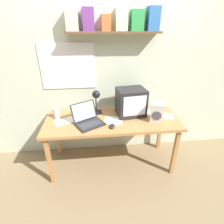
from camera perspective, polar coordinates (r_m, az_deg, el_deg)
name	(u,v)px	position (r m, az deg, el deg)	size (l,w,h in m)	color
ground_plane	(112,162)	(2.60, 0.00, -16.09)	(12.00, 12.00, 0.00)	#8B7352
back_wall	(109,63)	(2.35, -1.10, 15.73)	(5.60, 0.24, 2.60)	beige
corner_desk	(112,123)	(2.21, 0.00, -3.75)	(1.65, 0.65, 0.71)	#B67B46
crt_monitor	(131,102)	(2.23, 6.19, 3.23)	(0.38, 0.33, 0.35)	#232326
laptop	(87,118)	(2.09, -8.02, -2.10)	(0.42, 0.41, 0.23)	#232326
desk_lamp	(96,99)	(2.22, -5.18, 4.20)	(0.14, 0.18, 0.33)	black
juice_glass	(57,114)	(2.28, -17.60, -0.48)	(0.08, 0.08, 0.13)	white
space_heater	(157,112)	(2.16, 14.39, -0.06)	(0.18, 0.18, 0.23)	silver
computer_mouse	(112,126)	(2.00, 0.00, -4.62)	(0.07, 0.11, 0.03)	#232326
loose_paper_near_laptop	(113,120)	(2.15, 0.39, -2.74)	(0.26, 0.25, 0.00)	white
loose_paper_near_monitor	(67,121)	(2.21, -14.57, -2.80)	(0.33, 0.26, 0.00)	white
printed_handout	(166,116)	(2.36, 17.26, -1.17)	(0.23, 0.21, 0.00)	white
open_notebook	(153,112)	(2.40, 13.12, -0.05)	(0.29, 0.24, 0.00)	white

